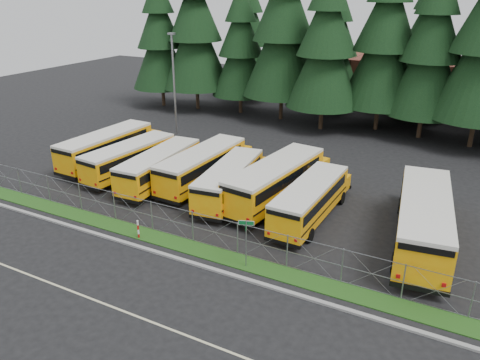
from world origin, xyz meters
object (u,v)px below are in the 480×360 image
at_px(bus_1, 133,159).
at_px(bus_2, 162,168).
at_px(bus_east, 423,221).
at_px(bus_5, 278,182).
at_px(bus_4, 231,181).
at_px(bus_6, 312,201).
at_px(bus_3, 205,167).
at_px(street_sign, 246,234).
at_px(bus_0, 109,148).
at_px(striped_bollard, 138,229).
at_px(light_standard, 174,83).

height_order(bus_1, bus_2, bus_2).
bearing_deg(bus_east, bus_5, 162.82).
bearing_deg(bus_4, bus_east, -10.19).
relative_size(bus_2, bus_6, 1.01).
xyz_separation_m(bus_3, bus_6, (9.22, -1.80, -0.09)).
bearing_deg(street_sign, bus_0, 153.22).
height_order(bus_0, bus_4, bus_0).
height_order(bus_east, striped_bollard, bus_east).
bearing_deg(bus_5, striped_bollard, -114.01).
relative_size(bus_5, bus_6, 1.14).
distance_m(bus_2, street_sign, 13.24).
bearing_deg(bus_5, street_sign, -70.62).
bearing_deg(light_standard, bus_3, -45.07).
bearing_deg(bus_6, street_sign, -97.88).
distance_m(bus_2, bus_6, 12.14).
bearing_deg(light_standard, bus_1, -75.43).
height_order(bus_0, bus_2, bus_0).
bearing_deg(bus_5, bus_0, -174.15).
xyz_separation_m(bus_3, bus_east, (16.03, -1.98, 0.20)).
bearing_deg(bus_6, bus_4, 177.15).
xyz_separation_m(bus_4, bus_5, (3.19, 1.03, 0.19)).
distance_m(bus_1, bus_4, 9.19).
xyz_separation_m(bus_2, bus_3, (2.91, 1.45, 0.08)).
distance_m(bus_0, striped_bollard, 13.90).
distance_m(bus_1, striped_bollard, 10.77).
distance_m(bus_4, striped_bollard, 8.06).
xyz_separation_m(bus_6, bus_east, (6.81, -0.18, 0.28)).
height_order(bus_2, bus_6, bus_2).
relative_size(bus_2, street_sign, 3.54).
xyz_separation_m(bus_3, striped_bollard, (0.91, -9.07, -0.78)).
distance_m(bus_0, bus_4, 12.64).
bearing_deg(light_standard, bus_6, -30.39).
bearing_deg(bus_4, bus_3, 148.90).
bearing_deg(bus_4, street_sign, -63.47).
xyz_separation_m(bus_2, bus_4, (5.94, 0.12, -0.02)).
relative_size(bus_4, striped_bollard, 8.18).
bearing_deg(bus_4, bus_1, 170.44).
bearing_deg(light_standard, striped_bollard, -61.66).
xyz_separation_m(bus_0, bus_6, (18.76, -1.86, -0.09)).
xyz_separation_m(bus_east, street_sign, (-7.97, -6.85, 0.45)).
distance_m(bus_1, bus_2, 3.28).
distance_m(bus_6, bus_east, 6.82).
bearing_deg(bus_east, bus_3, 165.47).
bearing_deg(light_standard, bus_5, -31.14).
height_order(bus_east, light_standard, light_standard).
height_order(bus_5, bus_east, bus_east).
bearing_deg(light_standard, bus_4, -40.59).
bearing_deg(bus_3, striped_bollard, -82.12).
distance_m(bus_1, light_standard, 10.84).
xyz_separation_m(bus_5, striped_bollard, (-5.31, -8.77, -0.88)).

